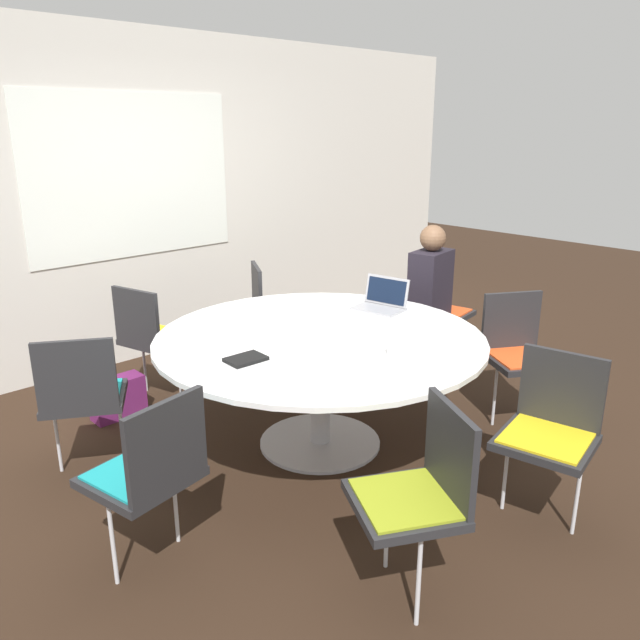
{
  "coord_description": "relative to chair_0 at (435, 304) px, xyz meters",
  "views": [
    {
      "loc": [
        -2.47,
        -2.59,
        1.97
      ],
      "look_at": [
        0.0,
        0.0,
        0.83
      ],
      "focal_mm": 35.0,
      "sensor_mm": 36.0,
      "label": 1
    }
  ],
  "objects": [
    {
      "name": "chair_4",
      "position": [
        -3.0,
        -0.68,
        0.0
      ],
      "size": [
        0.51,
        0.5,
        0.87
      ],
      "rotation": [
        0.0,
        0.0,
        6.47
      ],
      "color": "#262628",
      "rests_on": "ground_plane"
    },
    {
      "name": "chair_3",
      "position": [
        -2.87,
        0.31,
        0.0
      ],
      "size": [
        0.59,
        0.59,
        0.87
      ],
      "rotation": [
        0.0,
        0.0,
        5.74
      ],
      "color": "#262628",
      "rests_on": "ground_plane"
    },
    {
      "name": "coffee_cup",
      "position": [
        -1.58,
        -0.87,
        0.25
      ],
      "size": [
        0.08,
        0.08,
        0.09
      ],
      "color": "white",
      "rests_on": "conference_table"
    },
    {
      "name": "handbag",
      "position": [
        -2.4,
        0.9,
        -0.39
      ],
      "size": [
        0.36,
        0.16,
        0.28
      ],
      "color": "#661E56",
      "rests_on": "ground_plane"
    },
    {
      "name": "chair_7",
      "position": [
        -0.43,
        -1.01,
        0.0
      ],
      "size": [
        0.59,
        0.59,
        0.87
      ],
      "rotation": [
        0.0,
        0.0,
        8.88
      ],
      "color": "#262628",
      "rests_on": "ground_plane"
    },
    {
      "name": "wall_back",
      "position": [
        -1.65,
        1.89,
        0.83
      ],
      "size": [
        8.0,
        0.07,
        2.7
      ],
      "color": "silver",
      "rests_on": "ground_plane"
    },
    {
      "name": "person_0",
      "position": [
        -0.22,
        -0.12,
        0.19
      ],
      "size": [
        0.39,
        0.3,
        1.22
      ],
      "rotation": [
        0.0,
        0.0,
        3.31
      ],
      "color": "#231E28",
      "rests_on": "ground_plane"
    },
    {
      "name": "chair_6",
      "position": [
        -1.33,
        -1.7,
        0.0
      ],
      "size": [
        0.49,
        0.51,
        0.87
      ],
      "rotation": [
        0.0,
        0.0,
        8.03
      ],
      "color": "#262628",
      "rests_on": "ground_plane"
    },
    {
      "name": "spiral_notebook",
      "position": [
        -2.23,
        -0.37,
        0.22
      ],
      "size": [
        0.22,
        0.16,
        0.02
      ],
      "color": "black",
      "rests_on": "conference_table"
    },
    {
      "name": "chair_0",
      "position": [
        0.0,
        0.0,
        0.0
      ],
      "size": [
        0.5,
        0.49,
        0.87
      ],
      "rotation": [
        0.0,
        0.0,
        3.31
      ],
      "color": "#262628",
      "rests_on": "ground_plane"
    },
    {
      "name": "chair_5",
      "position": [
        -2.26,
        -1.59,
        0.0
      ],
      "size": [
        0.58,
        0.59,
        0.87
      ],
      "rotation": [
        0.0,
        0.0,
        7.35
      ],
      "color": "#262628",
      "rests_on": "ground_plane"
    },
    {
      "name": "conference_table",
      "position": [
        -1.65,
        -0.35,
        0.11
      ],
      "size": [
        2.0,
        2.0,
        0.73
      ],
      "color": "#B7B7BC",
      "rests_on": "ground_plane"
    },
    {
      "name": "chair_2",
      "position": [
        -2.07,
        0.97,
        0.0
      ],
      "size": [
        0.52,
        0.53,
        0.87
      ],
      "rotation": [
        0.0,
        0.0,
        4.97
      ],
      "color": "#262628",
      "rests_on": "ground_plane"
    },
    {
      "name": "chair_1",
      "position": [
        -1.01,
        0.88,
        0.0
      ],
      "size": [
        0.58,
        0.59,
        0.87
      ],
      "rotation": [
        0.0,
        0.0,
        4.19
      ],
      "color": "#262628",
      "rests_on": "ground_plane"
    },
    {
      "name": "ground_plane",
      "position": [
        -1.65,
        -0.35,
        -0.53
      ],
      "size": [
        16.0,
        16.0,
        0.0
      ],
      "primitive_type": "plane",
      "color": "black"
    },
    {
      "name": "laptop",
      "position": [
        -0.94,
        -0.23,
        0.26
      ],
      "size": [
        0.29,
        0.37,
        0.21
      ],
      "rotation": [
        0.0,
        0.0,
        -1.4
      ],
      "color": "#99999E",
      "rests_on": "conference_table"
    }
  ]
}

